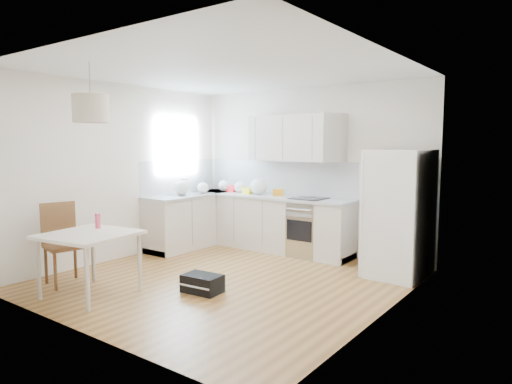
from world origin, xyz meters
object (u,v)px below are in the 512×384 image
dining_chair (65,244)px  gym_bag (202,283)px  dining_table (90,240)px  refrigerator (400,214)px

dining_chair → gym_bag: bearing=39.1°
dining_table → dining_chair: bearing=166.8°
dining_chair → gym_bag: 1.85m
dining_table → refrigerator: bearing=39.9°
dining_table → gym_bag: bearing=32.9°
dining_chair → gym_bag: (1.62, 0.80, -0.41)m
refrigerator → dining_table: (-2.66, -2.94, -0.19)m
dining_table → dining_chair: (-0.63, 0.06, -0.15)m
refrigerator → gym_bag: (-1.67, -2.08, -0.75)m
refrigerator → dining_chair: size_ratio=1.65×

